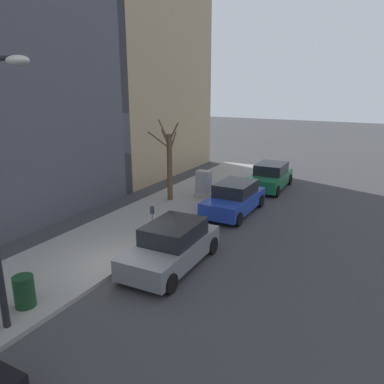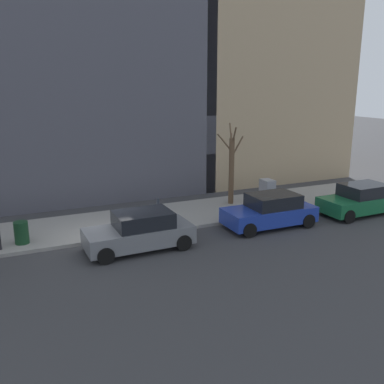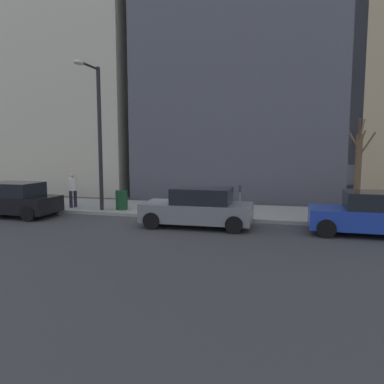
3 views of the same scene
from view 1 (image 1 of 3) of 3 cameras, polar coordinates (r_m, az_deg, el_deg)
ground_plane at (r=13.31m, az=-9.92°, el=-11.34°), size 120.00×120.00×0.00m
sidewalk at (r=14.49m, az=-16.28°, el=-9.08°), size 4.00×36.00×0.15m
parked_car_green at (r=23.11m, az=11.83°, el=2.32°), size 1.99×4.23×1.52m
parked_car_blue at (r=18.36m, az=6.46°, el=-0.97°), size 1.95×4.21×1.52m
parked_car_grey at (r=13.01m, az=-3.08°, el=-8.18°), size 1.99×4.23×1.52m
parking_meter at (r=14.85m, az=-6.06°, el=-4.09°), size 0.14×0.10×1.35m
utility_box at (r=20.50m, az=1.79°, el=1.25°), size 0.83×0.61×1.43m
bare_tree at (r=19.65m, az=-3.48°, el=4.32°), size 1.81×0.92×4.20m
trash_bin at (r=11.58m, az=-24.19°, el=-13.65°), size 0.56×0.56×0.90m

